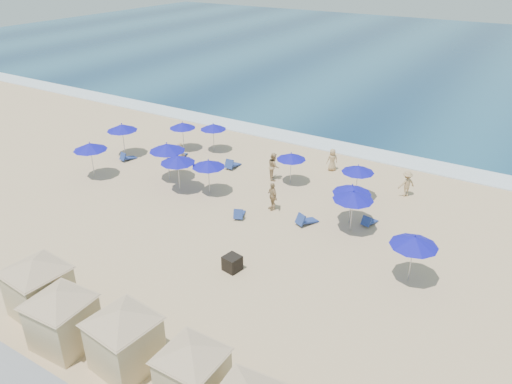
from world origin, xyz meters
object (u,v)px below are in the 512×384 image
Objects in this scene: umbrella_7 at (291,156)px; umbrella_9 at (358,169)px; umbrella_6 at (208,164)px; beachgoer_2 at (272,196)px; umbrella_2 at (182,125)px; beachgoer_1 at (274,166)px; cabana_1 at (61,311)px; umbrella_4 at (213,127)px; beachgoer_3 at (407,184)px; trash_bin at (232,263)px; umbrella_11 at (414,241)px; cabana_0 at (37,280)px; umbrella_5 at (178,159)px; cabana_3 at (192,365)px; umbrella_3 at (167,147)px; umbrella_0 at (122,127)px; beachgoer_0 at (180,155)px; cabana_2 at (123,331)px; beachgoer_4 at (332,160)px; umbrella_1 at (90,146)px; umbrella_8 at (353,196)px; umbrella_10 at (352,189)px.

umbrella_9 reaches higher than umbrella_7.
beachgoer_2 is at bearing 3.44° from umbrella_6.
umbrella_2 is 8.71m from beachgoer_1.
cabana_1 reaches higher than umbrella_4.
umbrella_7 reaches higher than beachgoer_3.
trash_bin is 8.58m from umbrella_11.
cabana_0 is 1.87× the size of umbrella_5.
umbrella_3 is at bearing 133.45° from cabana_3.
umbrella_2 is 11.75m from beachgoer_2.
umbrella_0 is 1.34× the size of beachgoer_0.
cabana_2 is at bearing 105.25° from beachgoer_0.
beachgoer_4 is (2.75, 3.41, -0.14)m from beachgoer_1.
umbrella_9 is at bearing 74.65° from cabana_1.
umbrella_4 is 1.29× the size of beachgoer_2.
cabana_1 is at bearing -132.45° from umbrella_11.
umbrella_2 is (1.96, 7.18, -0.25)m from umbrella_1.
beachgoer_1 is 8.62m from beachgoer_3.
umbrella_5 is 0.99× the size of umbrella_8.
cabana_3 is 18.51m from beachgoer_1.
umbrella_1 is at bearing 29.26° from beachgoer_0.
cabana_2 reaches higher than beachgoer_0.
umbrella_9 reaches higher than beachgoer_3.
trash_bin is at bearing 122.27° from beachgoer_0.
umbrella_4 is at bearing 104.37° from cabana_0.
umbrella_1 is 17.55m from umbrella_9.
umbrella_1 reaches higher than beachgoer_3.
umbrella_2 is at bearing -170.64° from beachgoer_2.
umbrella_1 is 17.51m from umbrella_10.
cabana_0 is 12.59m from umbrella_5.
umbrella_5 is 11.33m from umbrella_8.
umbrella_0 is at bearing -23.67° from beachgoer_4.
umbrella_0 is 1.61× the size of beachgoer_4.
umbrella_0 is 1.11× the size of umbrella_9.
umbrella_2 is at bearing 47.39° from umbrella_0.
umbrella_11 is 1.36× the size of beachgoer_1.
cabana_1 reaches higher than umbrella_1.
trash_bin is 0.17× the size of cabana_1.
beachgoer_4 is (-4.03, 20.62, -0.74)m from cabana_3.
trash_bin is 11.57m from umbrella_3.
beachgoer_1 is at bearing 152.47° from beachgoer_2.
beachgoer_2 is (12.64, 2.42, -1.34)m from umbrella_1.
umbrella_3 is 2.52m from beachgoer_0.
umbrella_2 is 9.92m from umbrella_7.
beachgoer_1 is at bearing 30.42° from umbrella_1.
cabana_0 reaches higher than umbrella_5.
umbrella_6 is at bearing -152.19° from umbrella_9.
cabana_1 is at bearing -171.28° from cabana_2.
trash_bin is 7.57m from umbrella_8.
umbrella_0 is 9.39m from umbrella_6.
umbrella_2 is 8.00m from umbrella_6.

